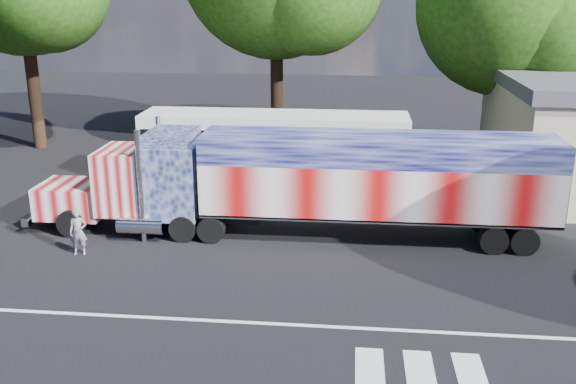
# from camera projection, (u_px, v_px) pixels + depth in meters

# --- Properties ---
(ground) EXTENTS (100.00, 100.00, 0.00)m
(ground) POSITION_uv_depth(u_px,v_px,m) (278.00, 277.00, 20.47)
(ground) COLOR black
(lane_markings) EXTENTS (30.00, 2.67, 0.01)m
(lane_markings) POSITION_uv_depth(u_px,v_px,m) (327.00, 341.00, 16.73)
(lane_markings) COLOR silver
(lane_markings) RESTS_ON ground
(semi_truck) EXTENTS (19.39, 3.06, 4.13)m
(semi_truck) POSITION_uv_depth(u_px,v_px,m) (311.00, 181.00, 23.30)
(semi_truck) COLOR black
(semi_truck) RESTS_ON ground
(coach_bus) EXTENTS (11.94, 2.78, 3.47)m
(coach_bus) POSITION_uv_depth(u_px,v_px,m) (275.00, 150.00, 29.02)
(coach_bus) COLOR white
(coach_bus) RESTS_ON ground
(woman) EXTENTS (0.66, 0.50, 1.64)m
(woman) POSITION_uv_depth(u_px,v_px,m) (78.00, 232.00, 22.00)
(woman) COLOR slate
(woman) RESTS_ON ground
(tree_ne_a) EXTENTS (9.62, 9.16, 12.60)m
(tree_ne_a) POSITION_uv_depth(u_px,v_px,m) (512.00, 5.00, 31.94)
(tree_ne_a) COLOR black
(tree_ne_a) RESTS_ON ground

